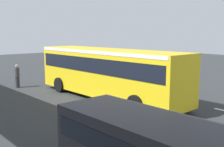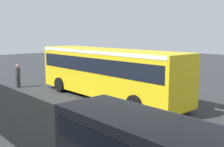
% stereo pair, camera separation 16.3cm
% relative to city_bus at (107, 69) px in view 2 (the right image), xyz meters
% --- Properties ---
extents(ground, '(80.00, 80.00, 0.00)m').
position_rel_city_bus_xyz_m(ground, '(1.15, -0.70, -1.88)').
color(ground, '#2D3033').
extents(city_bus, '(11.54, 2.85, 3.15)m').
position_rel_city_bus_xyz_m(city_bus, '(0.00, 0.00, 0.00)').
color(city_bus, yellow).
rests_on(city_bus, ground).
extents(pedestrian, '(0.38, 0.38, 1.79)m').
position_rel_city_bus_xyz_m(pedestrian, '(7.21, 2.84, -1.00)').
color(pedestrian, '#2D2D38').
rests_on(pedestrian, ground).
extents(lane_dash_left, '(2.00, 0.20, 0.01)m').
position_rel_city_bus_xyz_m(lane_dash_left, '(-2.85, -2.85, -1.88)').
color(lane_dash_left, silver).
rests_on(lane_dash_left, ground).
extents(lane_dash_centre, '(2.00, 0.20, 0.01)m').
position_rel_city_bus_xyz_m(lane_dash_centre, '(1.15, -2.85, -1.88)').
color(lane_dash_centre, silver).
rests_on(lane_dash_centre, ground).
extents(lane_dash_right, '(2.00, 0.20, 0.01)m').
position_rel_city_bus_xyz_m(lane_dash_right, '(5.15, -2.85, -1.88)').
color(lane_dash_right, silver).
rests_on(lane_dash_right, ground).
extents(lane_dash_rightmost, '(2.00, 0.20, 0.01)m').
position_rel_city_bus_xyz_m(lane_dash_rightmost, '(9.15, -2.85, -1.88)').
color(lane_dash_rightmost, silver).
rests_on(lane_dash_rightmost, ground).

